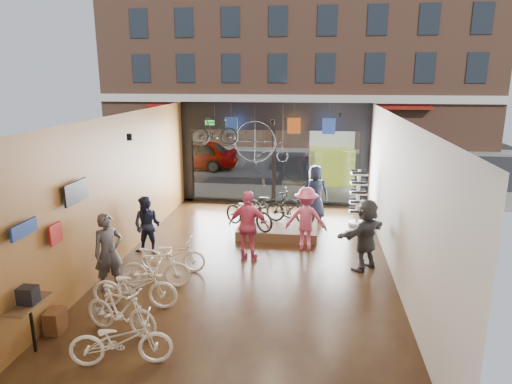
% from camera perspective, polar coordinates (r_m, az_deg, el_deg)
% --- Properties ---
extents(ground_plane, '(7.00, 12.00, 0.04)m').
position_cam_1_polar(ground_plane, '(11.94, -0.52, -9.21)').
color(ground_plane, black).
rests_on(ground_plane, ground).
extents(ceiling, '(7.00, 12.00, 0.04)m').
position_cam_1_polar(ceiling, '(10.98, -0.57, 9.47)').
color(ceiling, black).
rests_on(ceiling, ground).
extents(wall_left, '(0.04, 12.00, 3.80)m').
position_cam_1_polar(wall_left, '(12.29, -17.02, 0.29)').
color(wall_left, '#8E5D28').
rests_on(wall_left, ground).
extents(wall_right, '(0.04, 12.00, 3.80)m').
position_cam_1_polar(wall_right, '(11.38, 17.29, -0.84)').
color(wall_right, beige).
rests_on(wall_right, ground).
extents(wall_back, '(7.00, 0.04, 3.80)m').
position_cam_1_polar(wall_back, '(5.81, -9.17, -15.34)').
color(wall_back, beige).
rests_on(wall_back, ground).
extents(storefront, '(7.00, 0.26, 3.80)m').
position_cam_1_polar(storefront, '(17.14, 2.26, 4.77)').
color(storefront, black).
rests_on(storefront, ground).
extents(exit_sign, '(0.35, 0.06, 0.18)m').
position_cam_1_polar(exit_sign, '(17.26, -5.79, 8.63)').
color(exit_sign, '#198C26').
rests_on(exit_sign, storefront).
extents(street_road, '(30.00, 18.00, 0.02)m').
position_cam_1_polar(street_road, '(26.32, 4.04, 3.91)').
color(street_road, black).
rests_on(street_road, ground).
extents(sidewalk_near, '(30.00, 2.40, 0.12)m').
position_cam_1_polar(sidewalk_near, '(18.70, 2.55, -0.18)').
color(sidewalk_near, slate).
rests_on(sidewalk_near, ground).
extents(sidewalk_far, '(30.00, 2.00, 0.12)m').
position_cam_1_polar(sidewalk_far, '(30.24, 4.52, 5.41)').
color(sidewalk_far, slate).
rests_on(sidewalk_far, ground).
extents(opposite_building, '(26.00, 5.00, 14.00)m').
position_cam_1_polar(opposite_building, '(32.45, 5.02, 18.30)').
color(opposite_building, brown).
rests_on(opposite_building, ground).
extents(street_car, '(4.48, 1.80, 1.53)m').
position_cam_1_polar(street_car, '(24.01, -7.73, 4.68)').
color(street_car, gray).
rests_on(street_car, street_road).
extents(box_truck, '(2.01, 6.04, 2.38)m').
position_cam_1_polar(box_truck, '(22.14, 9.32, 4.92)').
color(box_truck, silver).
rests_on(box_truck, street_road).
extents(floor_bike_0, '(1.81, 0.96, 0.90)m').
position_cam_1_polar(floor_bike_0, '(8.35, -16.53, -17.33)').
color(floor_bike_0, silver).
rests_on(floor_bike_0, ground_plane).
extents(floor_bike_1, '(1.66, 0.85, 0.96)m').
position_cam_1_polar(floor_bike_1, '(9.20, -16.55, -14.01)').
color(floor_bike_1, silver).
rests_on(floor_bike_1, ground_plane).
extents(floor_bike_2, '(1.84, 0.77, 0.95)m').
position_cam_1_polar(floor_bike_2, '(10.06, -14.92, -11.37)').
color(floor_bike_2, silver).
rests_on(floor_bike_2, ground_plane).
extents(floor_bike_3, '(1.65, 0.67, 0.96)m').
position_cam_1_polar(floor_bike_3, '(10.83, -12.47, -9.25)').
color(floor_bike_3, silver).
rests_on(floor_bike_3, ground_plane).
extents(floor_bike_4, '(1.68, 0.66, 0.87)m').
position_cam_1_polar(floor_bike_4, '(11.63, -10.41, -7.71)').
color(floor_bike_4, silver).
rests_on(floor_bike_4, ground_plane).
extents(display_platform, '(2.40, 1.80, 0.30)m').
position_cam_1_polar(display_platform, '(14.18, 2.77, -4.60)').
color(display_platform, '#503822').
rests_on(display_platform, ground_plane).
extents(display_bike_left, '(1.89, 1.55, 0.97)m').
position_cam_1_polar(display_bike_left, '(13.64, -0.89, -2.57)').
color(display_bike_left, black).
rests_on(display_bike_left, display_platform).
extents(display_bike_mid, '(1.65, 0.87, 0.96)m').
position_cam_1_polar(display_bike_mid, '(14.10, 4.29, -2.06)').
color(display_bike_mid, black).
rests_on(display_bike_mid, display_platform).
extents(display_bike_right, '(1.92, 0.90, 0.97)m').
position_cam_1_polar(display_bike_right, '(14.56, 1.89, -1.47)').
color(display_bike_right, black).
rests_on(display_bike_right, display_platform).
extents(customer_0, '(0.78, 0.77, 1.81)m').
position_cam_1_polar(customer_0, '(10.83, -17.96, -7.21)').
color(customer_0, '#3F3F44').
rests_on(customer_0, ground_plane).
extents(customer_1, '(0.84, 0.69, 1.62)m').
position_cam_1_polar(customer_1, '(12.73, -13.44, -4.11)').
color(customer_1, '#161C33').
rests_on(customer_1, ground_plane).
extents(customer_2, '(1.16, 0.62, 1.88)m').
position_cam_1_polar(customer_2, '(11.93, -0.92, -4.28)').
color(customer_2, '#CC4C72').
rests_on(customer_2, ground_plane).
extents(customer_3, '(1.20, 0.75, 1.79)m').
position_cam_1_polar(customer_3, '(12.73, 6.29, -3.37)').
color(customer_3, '#CC4C72').
rests_on(customer_3, ground_plane).
extents(customer_4, '(0.97, 0.69, 1.85)m').
position_cam_1_polar(customer_4, '(15.52, 7.39, -0.04)').
color(customer_4, '#161C33').
rests_on(customer_4, ground_plane).
extents(customer_5, '(1.55, 1.61, 1.83)m').
position_cam_1_polar(customer_5, '(11.73, 13.56, -5.18)').
color(customer_5, '#3F3F44').
rests_on(customer_5, ground_plane).
extents(sunglasses_rack, '(0.61, 0.53, 1.84)m').
position_cam_1_polar(sunglasses_rack, '(15.10, 12.62, -0.71)').
color(sunglasses_rack, white).
rests_on(sunglasses_rack, ground_plane).
extents(wall_merch, '(0.40, 2.40, 2.60)m').
position_cam_1_polar(wall_merch, '(9.48, -24.67, -8.41)').
color(wall_merch, navy).
rests_on(wall_merch, wall_left).
extents(penny_farthing, '(1.82, 0.06, 1.45)m').
position_cam_1_polar(penny_farthing, '(15.78, 0.95, 6.15)').
color(penny_farthing, black).
rests_on(penny_farthing, ceiling).
extents(hung_bike, '(1.63, 0.70, 0.95)m').
position_cam_1_polar(hung_bike, '(15.52, -5.17, 7.54)').
color(hung_bike, black).
rests_on(hung_bike, ceiling).
extents(jersey_left, '(0.45, 0.03, 0.55)m').
position_cam_1_polar(jersey_left, '(16.40, -3.13, 8.38)').
color(jersey_left, '#1E3F99').
rests_on(jersey_left, ceiling).
extents(jersey_mid, '(0.45, 0.03, 0.55)m').
position_cam_1_polar(jersey_mid, '(16.14, 4.75, 8.26)').
color(jersey_mid, '#CC5919').
rests_on(jersey_mid, ceiling).
extents(jersey_right, '(0.45, 0.03, 0.55)m').
position_cam_1_polar(jersey_right, '(16.13, 9.09, 8.12)').
color(jersey_right, '#1E3F99').
rests_on(jersey_right, ceiling).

